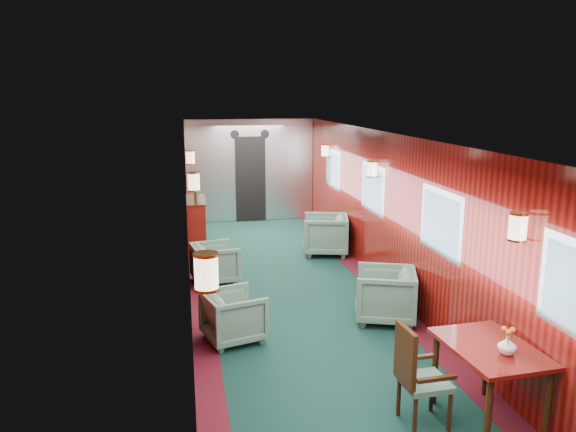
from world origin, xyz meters
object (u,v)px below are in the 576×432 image
object	(u,v)px
credenza	(196,225)
armchair_right_near	(385,295)
dining_table	(490,359)
armchair_left_near	(234,316)
armchair_left_far	(215,263)
armchair_right_far	(325,234)
side_chair	(416,372)

from	to	relation	value
credenza	armchair_right_near	size ratio (longest dim) A/B	1.66
credenza	armchair_right_near	world-z (taller)	credenza
dining_table	armchair_left_near	distance (m)	3.06
dining_table	credenza	distance (m)	6.76
armchair_left_far	armchair_right_far	bearing A→B (deg)	-69.62
dining_table	armchair_right_far	bearing A→B (deg)	86.83
armchair_left_far	side_chair	bearing A→B (deg)	-170.61
side_chair	armchair_right_far	world-z (taller)	side_chair
armchair_left_far	armchair_right_near	world-z (taller)	armchair_right_near
credenza	armchair_left_far	bearing A→B (deg)	-82.46
armchair_left_near	dining_table	bearing A→B (deg)	-152.75
credenza	armchair_left_far	xyz separation A→B (m)	(0.25, -1.88, -0.20)
side_chair	armchair_left_near	size ratio (longest dim) A/B	1.39
side_chair	armchair_right_near	distance (m)	2.43
dining_table	side_chair	distance (m)	0.67
side_chair	armchair_right_near	bearing A→B (deg)	73.09
armchair_left_far	armchair_right_far	distance (m)	2.48
armchair_left_far	dining_table	bearing A→B (deg)	-163.90
armchair_left_far	armchair_right_far	xyz separation A→B (m)	(2.13, 1.27, 0.06)
armchair_right_far	armchair_left_far	bearing A→B (deg)	-45.71
armchair_left_far	armchair_right_near	xyz separation A→B (m)	(2.13, -1.96, 0.04)
credenza	armchair_left_far	size ratio (longest dim) A/B	1.85
side_chair	armchair_right_far	xyz separation A→B (m)	(0.58, 5.59, -0.14)
dining_table	armchair_left_far	distance (m)	4.95
dining_table	armchair_right_far	xyz separation A→B (m)	(-0.07, 5.69, -0.27)
credenza	side_chair	bearing A→B (deg)	-73.83
dining_table	armchair_right_near	xyz separation A→B (m)	(-0.07, 2.46, -0.29)
dining_table	armchair_left_far	xyz separation A→B (m)	(-2.20, 4.42, -0.32)
dining_table	side_chair	world-z (taller)	side_chair
armchair_right_near	armchair_left_far	bearing A→B (deg)	-113.52
side_chair	armchair_left_far	bearing A→B (deg)	106.62
dining_table	armchair_right_far	distance (m)	5.70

